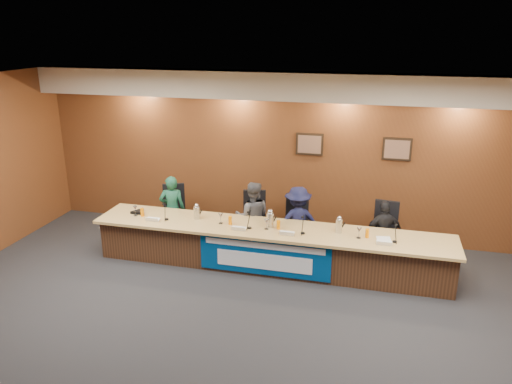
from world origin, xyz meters
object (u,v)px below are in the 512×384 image
carafe_mid (270,220)px  office_chair_a (175,216)px  panelist_b (253,217)px  office_chair_b (254,224)px  dais_body (270,248)px  office_chair_d (383,237)px  panelist_c (298,222)px  carafe_left (197,213)px  speakerphone (139,212)px  office_chair_c (298,228)px  banner (264,257)px  panelist_a (172,209)px  panelist_d (384,233)px  carafe_right (339,226)px

carafe_mid → office_chair_a: bearing=161.5°
panelist_b → office_chair_b: 0.21m
dais_body → office_chair_d: (1.88, 0.69, 0.13)m
panelist_c → office_chair_a: (-2.41, 0.10, -0.17)m
office_chair_a → carafe_left: 1.04m
office_chair_b → speakerphone: speakerphone is taller
speakerphone → office_chair_c: bearing=13.1°
panelist_b → office_chair_c: (0.83, 0.10, -0.18)m
banner → carafe_mid: carafe_mid is taller
panelist_a → panelist_d: size_ratio=1.13×
office_chair_b → office_chair_d: bearing=-11.8°
panelist_d → office_chair_b: bearing=-21.4°
office_chair_a → speakerphone: speakerphone is taller
panelist_c → dais_body: bearing=35.6°
panelist_c → office_chair_a: size_ratio=2.71×
panelist_a → office_chair_b: (1.58, 0.10, -0.18)m
panelist_c → panelist_d: 1.51m
panelist_c → office_chair_c: 0.20m
office_chair_c → panelist_a: bearing=164.8°
dais_body → panelist_b: panelist_b is taller
dais_body → panelist_d: bearing=17.3°
panelist_a → office_chair_a: 0.21m
carafe_mid → panelist_a: bearing=164.1°
panelist_a → carafe_right: size_ratio=5.66×
banner → panelist_a: (-2.04, 1.00, 0.28)m
banner → carafe_left: (-1.33, 0.45, 0.48)m
office_chair_c → carafe_right: bearing=-57.4°
banner → panelist_a: size_ratio=1.67×
carafe_mid → office_chair_d: bearing=20.0°
dais_body → carafe_left: (-1.33, 0.04, 0.51)m
panelist_d → office_chair_a: size_ratio=2.43×
dais_body → panelist_b: bearing=128.1°
banner → speakerphone: size_ratio=6.88×
panelist_c → panelist_b: bearing=-21.9°
panelist_d → carafe_right: bearing=18.1°
panelist_a → office_chair_c: 2.42m
panelist_d → office_chair_d: size_ratio=2.43×
banner → speakerphone: 2.51m
office_chair_a → dais_body: bearing=-42.6°
dais_body → office_chair_c: (0.37, 0.69, 0.13)m
panelist_c → carafe_mid: bearing=35.6°
panelist_c → carafe_left: 1.80m
panelist_c → carafe_mid: panelist_c is taller
office_chair_b → carafe_mid: 0.91m
dais_body → carafe_right: (1.15, 0.04, 0.52)m
speakerphone → banner: bearing=-10.4°
panelist_d → carafe_left: size_ratio=5.23×
panelist_a → office_chair_b: 1.59m
banner → carafe_mid: 0.65m
panelist_d → carafe_left: bearing=-9.3°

